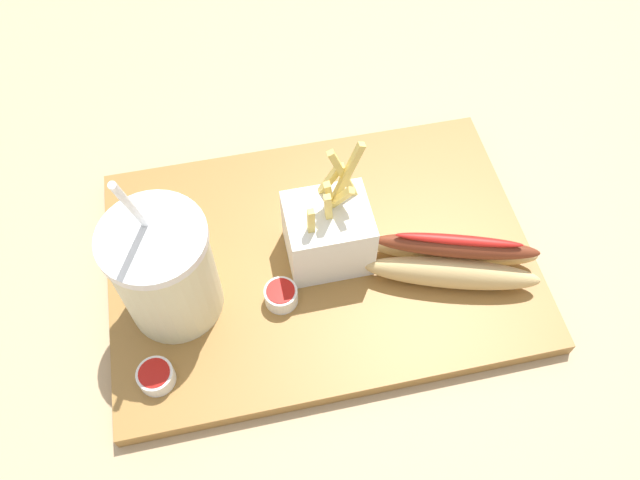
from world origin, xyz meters
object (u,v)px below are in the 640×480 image
(soda_cup, at_px, (165,271))
(ketchup_cup_2, at_px, (156,376))
(hot_dog_1, at_px, (453,258))
(ketchup_cup_3, at_px, (281,295))
(fries_basket, at_px, (328,231))
(ketchup_cup_1, at_px, (140,213))

(soda_cup, height_order, ketchup_cup_2, soda_cup)
(hot_dog_1, distance_m, ketchup_cup_3, 0.19)
(fries_basket, height_order, ketchup_cup_2, fries_basket)
(fries_basket, xyz_separation_m, hot_dog_1, (-0.13, 0.05, -0.02))
(ketchup_cup_2, bearing_deg, ketchup_cup_3, -155.51)
(ketchup_cup_2, bearing_deg, soda_cup, -108.26)
(ketchup_cup_1, distance_m, ketchup_cup_2, 0.20)
(soda_cup, xyz_separation_m, fries_basket, (-0.17, -0.03, -0.03))
(ketchup_cup_1, xyz_separation_m, ketchup_cup_2, (-0.00, 0.20, -0.00))
(hot_dog_1, bearing_deg, soda_cup, -4.40)
(soda_cup, bearing_deg, ketchup_cup_1, -75.28)
(soda_cup, bearing_deg, fries_basket, -170.42)
(fries_basket, relative_size, hot_dog_1, 0.78)
(ketchup_cup_2, height_order, ketchup_cup_3, ketchup_cup_3)
(ketchup_cup_3, bearing_deg, soda_cup, -10.86)
(fries_basket, distance_m, hot_dog_1, 0.14)
(ketchup_cup_2, bearing_deg, ketchup_cup_1, -88.94)
(soda_cup, xyz_separation_m, ketchup_cup_3, (-0.11, 0.02, -0.06))
(soda_cup, relative_size, hot_dog_1, 1.16)
(soda_cup, distance_m, ketchup_cup_3, 0.13)
(soda_cup, xyz_separation_m, ketchup_cup_1, (0.03, -0.12, -0.06))
(soda_cup, bearing_deg, ketchup_cup_2, 71.74)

